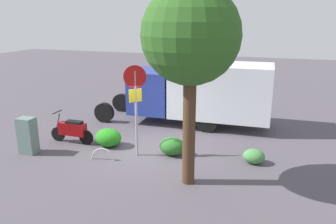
% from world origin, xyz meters
% --- Properties ---
extents(ground_plane, '(60.00, 60.00, 0.00)m').
position_xyz_m(ground_plane, '(0.00, 0.00, 0.00)').
color(ground_plane, '#4E4850').
extents(box_truck_near, '(7.81, 2.43, 2.76)m').
position_xyz_m(box_truck_near, '(-0.99, -3.55, 1.56)').
color(box_truck_near, black).
rests_on(box_truck_near, ground).
extents(motorcycle, '(1.81, 0.55, 1.20)m').
position_xyz_m(motorcycle, '(3.04, 0.25, 0.52)').
color(motorcycle, black).
rests_on(motorcycle, ground).
extents(stop_sign, '(0.71, 0.33, 3.18)m').
position_xyz_m(stop_sign, '(0.20, 0.58, 2.12)').
color(stop_sign, '#9E9EA3').
rests_on(stop_sign, ground).
extents(street_tree, '(2.67, 2.67, 5.59)m').
position_xyz_m(street_tree, '(-2.02, 1.91, 4.20)').
color(street_tree, '#47301E').
rests_on(street_tree, ground).
extents(utility_cabinet, '(0.59, 0.46, 1.31)m').
position_xyz_m(utility_cabinet, '(3.96, 1.60, 0.65)').
color(utility_cabinet, slate).
rests_on(utility_cabinet, ground).
extents(bike_rack_hoop, '(0.85, 0.15, 0.85)m').
position_xyz_m(bike_rack_hoop, '(1.15, 1.30, 0.00)').
color(bike_rack_hoop, '#B7B7BC').
rests_on(bike_rack_hoop, ground).
extents(shrub_near_sign, '(0.72, 0.59, 0.49)m').
position_xyz_m(shrub_near_sign, '(-3.74, -0.04, 0.24)').
color(shrub_near_sign, '#458644').
rests_on(shrub_near_sign, ground).
extents(shrub_mid_verge, '(0.92, 0.75, 0.62)m').
position_xyz_m(shrub_mid_verge, '(-0.96, 0.13, 0.31)').
color(shrub_mid_verge, '#296B25').
rests_on(shrub_mid_verge, ground).
extents(shrub_by_tree, '(1.00, 0.82, 0.68)m').
position_xyz_m(shrub_by_tree, '(1.56, 0.13, 0.34)').
color(shrub_by_tree, '#24871C').
rests_on(shrub_by_tree, ground).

